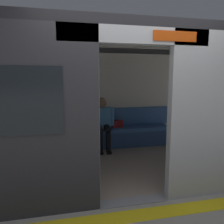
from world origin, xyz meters
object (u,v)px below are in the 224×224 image
object	(u,v)px
train_car	(110,82)
bench_seat	(103,133)
handbag	(117,124)
person_seated	(103,120)
book	(83,128)
grab_pole_door	(98,116)

from	to	relation	value
train_car	bench_seat	distance (m)	1.64
handbag	person_seated	bearing A→B (deg)	16.80
handbag	bench_seat	bearing A→B (deg)	9.39
book	handbag	bearing A→B (deg)	153.04
grab_pole_door	book	bearing A→B (deg)	-88.69
bench_seat	handbag	bearing A→B (deg)	-170.61
person_seated	book	xyz separation A→B (m)	(0.44, -0.13, -0.20)
train_car	book	distance (m)	1.65
person_seated	grab_pole_door	bearing A→B (deg)	78.37
handbag	train_car	bearing A→B (deg)	69.86
bench_seat	book	size ratio (longest dim) A/B	15.04
train_car	handbag	xyz separation A→B (m)	(-0.43, -1.17, -1.01)
train_car	person_seated	world-z (taller)	train_car
grab_pole_door	train_car	bearing A→B (deg)	-111.46
person_seated	handbag	size ratio (longest dim) A/B	4.58
bench_seat	grab_pole_door	world-z (taller)	grab_pole_door
handbag	grab_pole_door	bearing A→B (deg)	69.29
person_seated	handbag	bearing A→B (deg)	-163.20
handbag	book	size ratio (longest dim) A/B	1.18
train_car	book	bearing A→B (deg)	-71.65
book	grab_pole_door	bearing A→B (deg)	65.47
person_seated	handbag	xyz separation A→B (m)	(-0.38, -0.11, -0.13)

